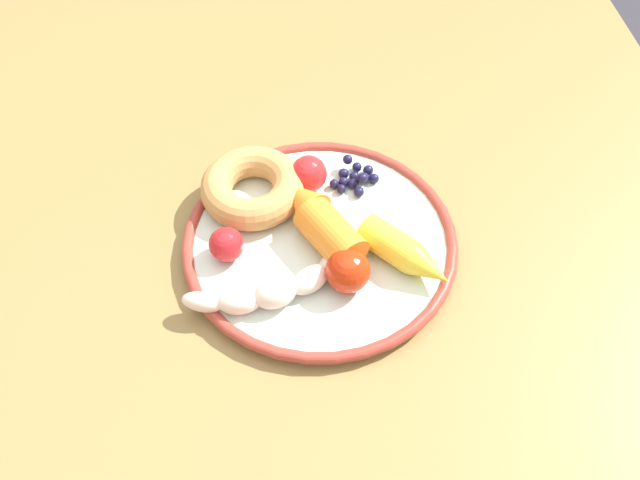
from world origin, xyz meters
TOP-DOWN VIEW (x-y plane):
  - ground_plane at (0.00, 0.00)m, footprint 6.00×6.00m
  - dining_table at (0.00, 0.00)m, footprint 0.99×0.97m
  - plate at (0.06, 0.02)m, footprint 0.28×0.28m
  - banana at (0.12, -0.04)m, footprint 0.08×0.17m
  - carrot_orange at (0.05, 0.01)m, footprint 0.13×0.10m
  - carrot_yellow at (0.10, 0.10)m, footprint 0.10×0.09m
  - donut at (-0.01, -0.05)m, footprint 0.15×0.15m
  - blueberry_pile at (-0.02, 0.06)m, footprint 0.05×0.06m
  - tomato_near at (0.11, 0.04)m, footprint 0.04×0.04m
  - tomato_mid at (-0.02, 0.01)m, footprint 0.04×0.04m
  - tomato_far at (0.07, -0.08)m, footprint 0.04×0.04m

SIDE VIEW (x-z plane):
  - ground_plane at x=0.00m, z-range 0.00..0.00m
  - dining_table at x=0.00m, z-range 0.27..0.97m
  - plate at x=0.06m, z-range 0.70..0.72m
  - blueberry_pile at x=-0.02m, z-range 0.71..0.73m
  - banana at x=0.12m, z-range 0.71..0.74m
  - carrot_yellow at x=0.10m, z-range 0.71..0.75m
  - donut at x=-0.01m, z-range 0.71..0.75m
  - tomato_far at x=0.07m, z-range 0.71..0.75m
  - tomato_mid at x=-0.02m, z-range 0.71..0.75m
  - carrot_orange at x=0.05m, z-range 0.71..0.75m
  - tomato_near at x=0.11m, z-range 0.71..0.76m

